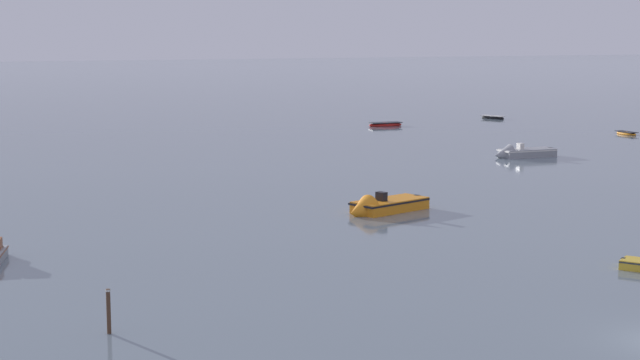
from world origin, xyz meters
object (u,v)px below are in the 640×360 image
at_px(motorboat_moored_2, 519,154).
at_px(rowboat_moored_5, 385,125).
at_px(rowboat_moored_1, 493,117).
at_px(mooring_post_left, 109,313).
at_px(rowboat_moored_3, 626,133).
at_px(motorboat_moored_1, 380,208).

bearing_deg(motorboat_moored_2, rowboat_moored_5, -91.90).
distance_m(rowboat_moored_1, motorboat_moored_2, 45.00).
xyz_separation_m(rowboat_moored_1, rowboat_moored_5, (-19.42, -4.49, 0.04)).
bearing_deg(rowboat_moored_5, motorboat_moored_2, 87.84).
xyz_separation_m(rowboat_moored_1, mooring_post_left, (-71.11, -83.40, 0.74)).
bearing_deg(rowboat_moored_3, rowboat_moored_5, -133.15).
bearing_deg(motorboat_moored_1, rowboat_moored_3, -163.56).
height_order(motorboat_moored_2, mooring_post_left, mooring_post_left).
bearing_deg(motorboat_moored_1, mooring_post_left, 23.72).
bearing_deg(mooring_post_left, motorboat_moored_2, 41.67).
bearing_deg(motorboat_moored_2, mooring_post_left, 43.51).
xyz_separation_m(rowboat_moored_1, rowboat_moored_3, (2.90, -25.64, -0.02)).
bearing_deg(rowboat_moored_1, motorboat_moored_2, -52.83).
height_order(motorboat_moored_1, motorboat_moored_2, motorboat_moored_1).
xyz_separation_m(rowboat_moored_1, motorboat_moored_2, (-21.70, -39.42, 0.14)).
xyz_separation_m(motorboat_moored_2, rowboat_moored_5, (2.28, 34.94, -0.10)).
xyz_separation_m(rowboat_moored_3, mooring_post_left, (-74.00, -57.76, 0.76)).
distance_m(rowboat_moored_3, rowboat_moored_5, 30.74).
relative_size(rowboat_moored_1, rowboat_moored_3, 1.18).
bearing_deg(motorboat_moored_1, rowboat_moored_5, -135.65).
bearing_deg(rowboat_moored_1, motorboat_moored_1, -61.80).
relative_size(motorboat_moored_1, mooring_post_left, 3.29).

